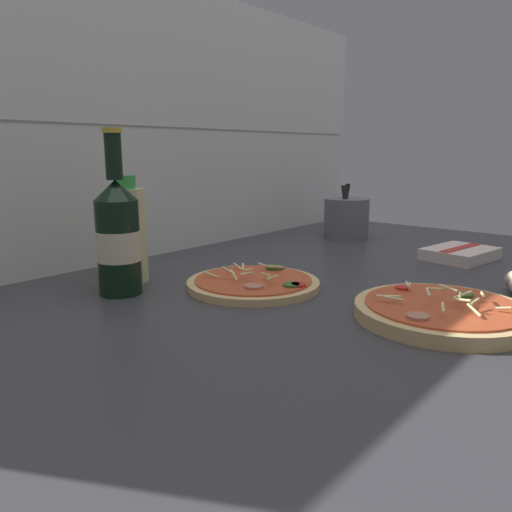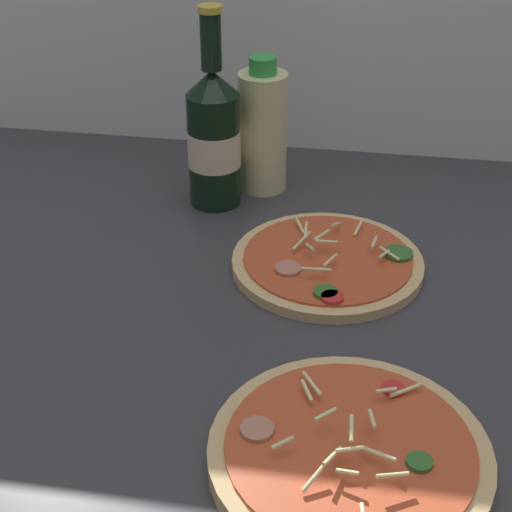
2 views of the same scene
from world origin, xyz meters
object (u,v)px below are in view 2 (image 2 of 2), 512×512
pizza_near (352,455)px  oil_bottle (262,130)px  pizza_far (327,262)px  beer_bottle (213,136)px

pizza_near → oil_bottle: (-15.47, 49.66, 7.41)cm
oil_bottle → pizza_near: bearing=-72.7°
pizza_near → pizza_far: (-4.65, 30.13, -0.32)cm
pizza_near → pizza_far: 30.49cm
beer_bottle → pizza_near: bearing=-64.6°
pizza_near → beer_bottle: (-21.02, 44.36, 8.39)cm
pizza_near → oil_bottle: size_ratio=1.28×
beer_bottle → pizza_far: bearing=-41.0°
pizza_near → beer_bottle: 49.80cm
pizza_far → beer_bottle: 23.37cm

